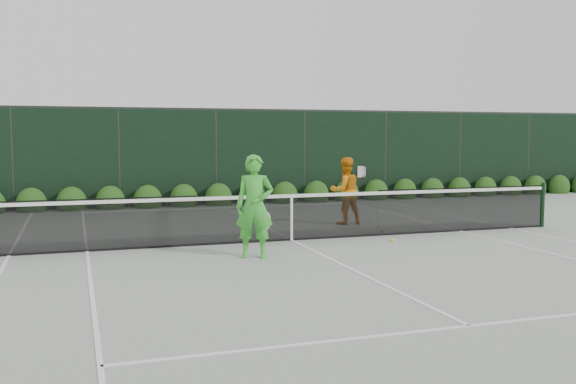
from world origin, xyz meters
name	(u,v)px	position (x,y,z in m)	size (l,w,h in m)	color
ground	(292,241)	(0.00, 0.00, 0.00)	(80.00, 80.00, 0.00)	gray
tennis_net	(290,216)	(-0.02, 0.00, 0.53)	(12.90, 0.10, 1.07)	black
player_woman	(255,206)	(-1.23, -1.55, 0.93)	(0.80, 0.66, 1.87)	green
player_man	(345,191)	(2.08, 1.95, 0.83)	(0.92, 0.68, 1.66)	orange
court_lines	(292,240)	(0.00, 0.00, 0.01)	(11.03, 23.83, 0.01)	white
windscreen_fence	(343,177)	(0.00, -2.71, 1.51)	(32.00, 21.07, 3.06)	black
hedge_row	(219,198)	(0.00, 7.15, 0.23)	(31.66, 0.65, 0.94)	#193B10
tennis_balls	(389,237)	(2.09, -0.39, 0.03)	(0.49, 1.37, 0.07)	#CBDE31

